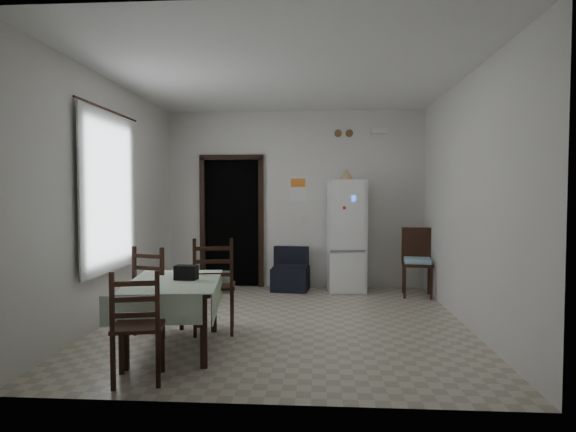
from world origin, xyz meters
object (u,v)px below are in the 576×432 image
(corner_chair, at_px, (417,262))
(dining_chair_far_right, at_px, (214,284))
(navy_seat, at_px, (290,269))
(dining_table, at_px, (175,315))
(fridge, at_px, (346,236))
(dining_chair_far_left, at_px, (158,289))
(dining_chair_near_head, at_px, (139,325))

(corner_chair, xyz_separation_m, dining_chair_far_right, (-2.62, -2.05, 0.02))
(navy_seat, bearing_deg, dining_table, -101.77)
(fridge, xyz_separation_m, dining_chair_far_left, (-2.19, -2.44, -0.39))
(dining_chair_near_head, bearing_deg, dining_chair_far_left, -90.30)
(corner_chair, xyz_separation_m, dining_chair_near_head, (-2.93, -3.49, -0.05))
(fridge, bearing_deg, dining_chair_near_head, -122.18)
(corner_chair, height_order, dining_chair_far_left, corner_chair)
(navy_seat, height_order, dining_table, navy_seat)
(dining_chair_near_head, bearing_deg, navy_seat, -117.59)
(navy_seat, xyz_separation_m, dining_chair_far_left, (-1.31, -2.44, 0.14))
(dining_table, distance_m, dining_chair_far_right, 0.68)
(dining_chair_far_left, bearing_deg, dining_table, 140.04)
(navy_seat, bearing_deg, dining_chair_near_head, -98.65)
(fridge, distance_m, dining_chair_far_right, 2.87)
(navy_seat, xyz_separation_m, corner_chair, (1.92, -0.32, 0.17))
(navy_seat, relative_size, dining_table, 0.52)
(fridge, height_order, corner_chair, fridge)
(navy_seat, distance_m, corner_chair, 1.96)
(dining_table, height_order, dining_chair_far_left, dining_chair_far_left)
(dining_chair_far_left, xyz_separation_m, dining_chair_far_right, (0.61, 0.07, 0.05))
(dining_chair_far_left, distance_m, dining_chair_far_right, 0.61)
(dining_chair_far_left, bearing_deg, navy_seat, -101.18)
(dining_chair_far_right, height_order, dining_chair_near_head, dining_chair_far_right)
(fridge, height_order, navy_seat, fridge)
(navy_seat, distance_m, dining_table, 3.12)
(dining_chair_far_left, relative_size, dining_chair_near_head, 1.04)
(fridge, relative_size, dining_chair_far_left, 1.81)
(dining_table, bearing_deg, dining_chair_far_right, 58.19)
(fridge, distance_m, dining_chair_far_left, 3.30)
(fridge, distance_m, navy_seat, 1.03)
(corner_chair, bearing_deg, navy_seat, 177.55)
(fridge, distance_m, dining_table, 3.54)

